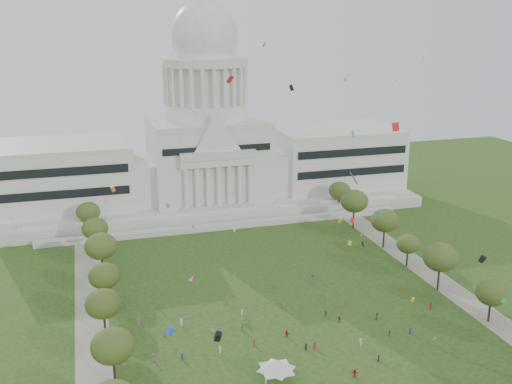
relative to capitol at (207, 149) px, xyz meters
The scene contains 30 objects.
ground 115.76m from the capitol, 90.00° to the right, with size 400.00×400.00×0.00m, color #294515.
capitol is the anchor object (origin of this frame).
path_left 98.93m from the capitol, 119.87° to the right, with size 8.00×160.00×0.04m, color gray.
path_right 98.93m from the capitol, 60.13° to the right, with size 8.00×160.00×0.04m, color gray.
row_tree_l_1 125.32m from the capitol, 110.71° to the right, with size 8.86×8.86×12.59m.
row_tree_r_1 125.12m from the capitol, 68.16° to the right, with size 7.58×7.58×10.78m.
row_tree_l_2 107.19m from the capitol, 115.07° to the right, with size 8.42×8.42×11.97m.
row_tree_r_2 106.56m from the capitol, 65.33° to the right, with size 9.55×9.55×13.58m.
row_tree_l_3 92.14m from the capitol, 118.96° to the right, with size 8.12×8.12×11.55m.
row_tree_r_3 91.98m from the capitol, 60.70° to the right, with size 7.01×7.01×9.98m.
row_tree_l_4 76.50m from the capitol, 125.78° to the right, with size 9.29×9.29×13.21m.
row_tree_r_4 78.81m from the capitol, 54.84° to the right, with size 9.19×9.19×13.06m.
row_tree_l_5 63.64m from the capitol, 136.72° to the right, with size 8.33×8.33×11.85m.
row_tree_r_5 62.67m from the capitol, 44.94° to the right, with size 9.82×9.82×13.96m.
row_tree_l_6 54.69m from the capitol, 152.45° to the right, with size 8.19×8.19×11.64m.
row_tree_r_6 54.32m from the capitol, 28.99° to the right, with size 8.42×8.42×11.97m.
event_tent 126.26m from the capitol, 95.48° to the right, with size 8.94×8.94×4.76m.
person_0 113.63m from the capitol, 71.15° to the right, with size 0.89×0.58×1.82m, color #B21E1E.
person_2 110.73m from the capitol, 79.26° to the right, with size 0.89×0.55×1.83m, color #4C4C51.
person_3 119.33m from the capitol, 84.73° to the right, with size 1.15×0.59×1.78m, color silver.
person_4 108.07m from the capitol, 84.26° to the right, with size 1.05×0.57×1.79m, color #B21E1E.
person_5 110.58m from the capitol, 92.17° to the right, with size 1.71×0.68×1.85m, color #B21E1E.
person_6 126.21m from the capitol, 84.57° to the right, with size 0.77×0.50×1.57m, color #26262B.
person_7 128.01m from the capitol, 96.61° to the right, with size 0.62×0.45×1.69m, color silver.
person_8 105.90m from the capitol, 101.38° to the right, with size 0.89×0.55×1.82m, color silver.
person_9 118.61m from the capitol, 80.55° to the right, with size 1.05×0.54×1.63m, color #26262B.
person_10 104.13m from the capitol, 85.12° to the right, with size 0.90×0.49×1.53m, color navy.
person_11 129.71m from the capitol, 88.15° to the right, with size 1.74×0.69×1.87m, color #B21E1E.
distant_crowd 101.86m from the capitol, 98.83° to the right, with size 66.96×35.50×1.86m.
kite_swarm 106.50m from the capitol, 89.21° to the right, with size 76.43×95.84×64.62m.
Camera 1 is at (-46.27, -113.13, 72.57)m, focal length 42.00 mm.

